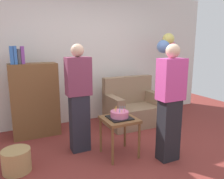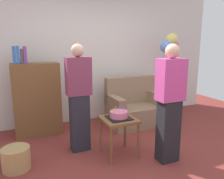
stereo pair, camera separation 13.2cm
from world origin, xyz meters
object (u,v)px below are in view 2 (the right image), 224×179
Objects in this scene: bookshelf at (37,98)px; wicker_basket at (16,159)px; balloon_bunch at (170,45)px; person_blowing_candles at (79,98)px; birthday_cake at (119,115)px; couch at (135,108)px; handbag at (174,125)px; person_holding_cake at (170,104)px; side_table at (119,124)px.

bookshelf reaches higher than wicker_basket.
person_blowing_candles is at bearing -161.75° from balloon_bunch.
birthday_cake is 1.49m from wicker_basket.
couch is at bearing -7.41° from bookshelf.
handbag is at bearing -19.84° from bookshelf.
handbag is at bearing 10.28° from person_blowing_candles.
wicker_basket is (-0.38, -1.12, -0.53)m from bookshelf.
person_holding_cake is 2.16m from wicker_basket.
bookshelf is 1.66m from side_table.
person_blowing_candles is 1.99m from handbag.
person_holding_cake is at bearing -101.02° from couch.
side_table is 1.50m from handbag.
side_table is 1.79× the size of birthday_cake.
bookshelf is 0.86× the size of balloon_bunch.
couch is 1.39m from birthday_cake.
balloon_bunch is at bearing 27.45° from person_blowing_candles.
wicker_basket is at bearing -157.43° from person_blowing_candles.
person_blowing_candles is at bearing -59.00° from bookshelf.
bookshelf reaches higher than handbag.
wicker_basket is 0.19× the size of balloon_bunch.
wicker_basket is at bearing -108.99° from bookshelf.
person_holding_cake is (1.04, -0.81, 0.00)m from person_blowing_candles.
side_table is 0.78m from person_holding_cake.
person_holding_cake reaches higher than handbag.
person_blowing_candles is 5.82× the size of handbag.
couch is at bearing 21.22° from wicker_basket.
handbag is (1.38, 0.44, -0.39)m from side_table.
couch is at bearing 51.14° from side_table.
couch is 0.85m from handbag.
birthday_cake is at bearing -162.32° from handbag.
wicker_basket is (-1.40, 0.18, -0.34)m from side_table.
wicker_basket is at bearing -158.78° from couch.
bookshelf is at bearing 127.91° from side_table.
handbag is (2.78, 0.25, -0.05)m from wicker_basket.
wicker_basket is at bearing -10.42° from person_holding_cake.
balloon_bunch reaches higher than wicker_basket.
side_table is (-0.85, -1.06, 0.15)m from couch.
bookshelf is at bearing -40.89° from person_holding_cake.
handbag is at bearing -127.51° from person_holding_cake.
side_table is 0.71m from person_blowing_candles.
birthday_cake is 0.89× the size of wicker_basket.
balloon_bunch reaches higher than person_holding_cake.
bookshelf is at bearing 176.25° from balloon_bunch.
person_holding_cake is (1.58, -1.71, 0.16)m from bookshelf.
person_holding_cake reaches higher than birthday_cake.
wicker_basket is at bearing 172.48° from side_table.
wicker_basket is (-2.25, -0.87, -0.19)m from couch.
bookshelf is 2.61m from handbag.
side_table reaches higher than wicker_basket.
person_holding_cake reaches higher than side_table.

